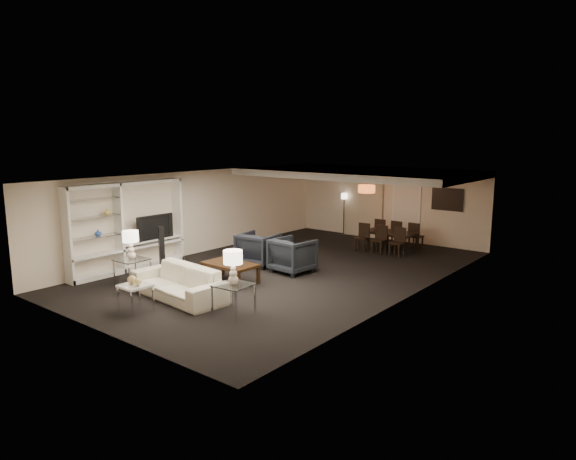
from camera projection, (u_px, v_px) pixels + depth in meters
The scene contains 35 objects.
floor at pixel (288, 271), 13.60m from camera, with size 11.00×11.00×0.00m, color black.
ceiling at pixel (288, 176), 13.15m from camera, with size 7.00×11.00×0.02m, color silver.
wall_back at pixel (388, 203), 17.60m from camera, with size 7.00×0.02×2.50m, color beige.
wall_front at pixel (96, 265), 9.15m from camera, with size 7.00×0.02×2.50m, color beige.
wall_left at pixel (198, 212), 15.53m from camera, with size 0.02×11.00×2.50m, color beige.
wall_right at pixel (413, 241), 11.22m from camera, with size 0.02×11.00×2.50m, color beige.
ceiling_soffit at pixel (359, 173), 15.86m from camera, with size 7.00×4.00×0.20m, color silver.
curtains at pixel (364, 203), 18.10m from camera, with size 1.50×0.12×2.40m, color beige.
door at pixel (406, 211), 17.18m from camera, with size 0.90×0.05×2.10m, color silver.
painting at pixel (447, 199), 16.23m from camera, with size 0.95×0.04×0.65m, color #142D38.
media_unit at pixel (127, 227), 13.42m from camera, with size 0.38×3.40×2.35m, color white, non-canonical shape.
pendant_light at pixel (367, 189), 15.76m from camera, with size 0.52×0.52×0.24m, color #D8591E.
sofa at pixel (178, 282), 11.25m from camera, with size 2.43×0.95×0.71m, color beige.
coffee_table at pixel (230, 273), 12.50m from camera, with size 1.33×0.78×0.48m, color black, non-canonical shape.
armchair_left at pixel (258, 249), 14.13m from camera, with size 0.97×0.99×0.90m, color black.
armchair_right at pixel (293, 255), 13.40m from camera, with size 0.97×0.99×0.90m, color black.
side_table_left at pixel (132, 272), 12.30m from camera, with size 0.67×0.67×0.62m, color white, non-canonical shape.
side_table_right at pixel (234, 299), 10.21m from camera, with size 0.67×0.67×0.62m, color white, non-canonical shape.
table_lamp_left at pixel (131, 245), 12.18m from camera, with size 0.38×0.38×0.69m, color white, non-canonical shape.
table_lamp_right at pixel (233, 268), 10.09m from camera, with size 0.38×0.38×0.69m, color silver, non-canonical shape.
marble_table at pixel (136, 298), 10.42m from camera, with size 0.56×0.56×0.56m, color silver, non-canonical shape.
gold_gourd_a at pixel (132, 280), 10.41m from camera, with size 0.18×0.18×0.18m, color tan.
gold_gourd_b at pixel (138, 282), 10.29m from camera, with size 0.16×0.16×0.16m, color #CFBB6D.
television at pixel (153, 227), 14.01m from camera, with size 0.15×1.16×0.67m, color black.
vase_blue at pixel (98, 233), 12.77m from camera, with size 0.16×0.16×0.17m, color #284DAD.
vase_amber at pixel (107, 212), 12.91m from camera, with size 0.16×0.16×0.16m, color gold.
floor_speaker at pixel (162, 249), 13.49m from camera, with size 0.13×0.13×1.20m, color black.
dining_table at pixel (389, 241), 16.07m from camera, with size 1.63×0.91×0.57m, color black.
chair_nl at pixel (362, 237), 15.92m from camera, with size 0.39×0.39×0.85m, color black, non-canonical shape.
chair_nm at pixel (379, 240), 15.55m from camera, with size 0.39×0.39×0.85m, color black, non-canonical shape.
chair_nr at pixel (397, 242), 15.18m from camera, with size 0.39×0.39×0.85m, color black, non-canonical shape.
chair_fl at pixel (382, 231), 16.92m from camera, with size 0.39×0.39×0.85m, color black, non-canonical shape.
chair_fm at pixel (399, 233), 16.55m from camera, with size 0.39×0.39×0.85m, color black, non-canonical shape.
chair_fr at pixel (416, 236), 16.18m from camera, with size 0.39×0.39×0.85m, color black, non-canonical shape.
floor_lamp at pixel (344, 214), 18.43m from camera, with size 0.22×0.22×1.51m, color black, non-canonical shape.
Camera 1 is at (8.23, -10.30, 3.51)m, focal length 32.00 mm.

